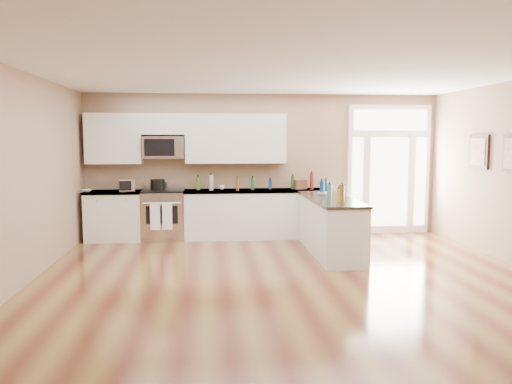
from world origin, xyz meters
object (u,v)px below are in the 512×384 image
kitchen_range (164,215)px  stockpot (158,184)px  toaster_oven (126,185)px  peninsula_cabinet (330,228)px

kitchen_range → stockpot: (-0.11, 0.09, 0.58)m
kitchen_range → toaster_oven: (-0.67, -0.10, 0.58)m
peninsula_cabinet → stockpot: bearing=152.9°
stockpot → toaster_oven: 0.59m
kitchen_range → stockpot: 0.59m
peninsula_cabinet → stockpot: stockpot is taller
stockpot → toaster_oven: toaster_oven is taller
toaster_oven → stockpot: bearing=2.8°
peninsula_cabinet → kitchen_range: size_ratio=2.15×
kitchen_range → stockpot: stockpot is taller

